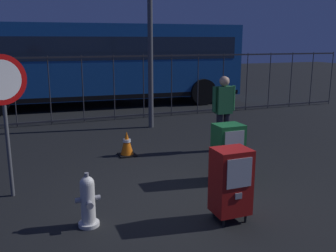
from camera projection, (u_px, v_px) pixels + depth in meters
ground_plane at (178, 200)px, 5.82m from camera, size 60.00×60.00×0.00m
fire_hydrant at (88, 201)px, 4.94m from camera, size 0.33×0.31×0.75m
newspaper_box_primary at (231, 181)px, 5.05m from camera, size 0.48×0.42×1.02m
newspaper_box_secondary at (228, 150)px, 6.50m from camera, size 0.48×0.42×1.02m
stop_sign at (3, 97)px, 5.61m from camera, size 0.71×0.31×2.23m
pedestrian at (223, 109)px, 8.23m from camera, size 0.55×0.22×1.67m
traffic_cone at (127, 144)px, 8.02m from camera, size 0.36×0.36×0.53m
fence_barrier at (99, 88)px, 11.30m from camera, size 18.03×0.04×2.00m
bus_near at (101, 60)px, 14.12m from camera, size 10.63×3.29×3.00m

